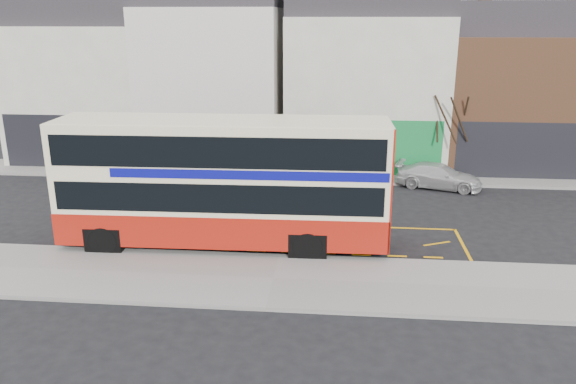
# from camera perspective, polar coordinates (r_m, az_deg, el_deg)

# --- Properties ---
(ground) EXTENTS (120.00, 120.00, 0.00)m
(ground) POSITION_cam_1_polar(r_m,az_deg,el_deg) (21.15, -0.76, -6.35)
(ground) COLOR black
(ground) RESTS_ON ground
(pavement) EXTENTS (40.00, 4.00, 0.15)m
(pavement) POSITION_cam_1_polar(r_m,az_deg,el_deg) (19.04, -1.50, -8.92)
(pavement) COLOR gray
(pavement) RESTS_ON ground
(kerb) EXTENTS (40.00, 0.15, 0.15)m
(kerb) POSITION_cam_1_polar(r_m,az_deg,el_deg) (20.78, -0.87, -6.58)
(kerb) COLOR gray
(kerb) RESTS_ON ground
(far_pavement) EXTENTS (50.00, 3.00, 0.15)m
(far_pavement) POSITION_cam_1_polar(r_m,az_deg,el_deg) (31.47, 1.34, 1.83)
(far_pavement) COLOR gray
(far_pavement) RESTS_ON ground
(road_markings) EXTENTS (14.00, 3.40, 0.01)m
(road_markings) POSITION_cam_1_polar(r_m,az_deg,el_deg) (22.61, -0.33, -4.72)
(road_markings) COLOR #EEA40C
(road_markings) RESTS_ON ground
(terrace_far_left) EXTENTS (8.00, 8.01, 10.80)m
(terrace_far_left) POSITION_cam_1_polar(r_m,az_deg,el_deg) (37.79, -19.41, 10.82)
(terrace_far_left) COLOR silver
(terrace_far_left) RESTS_ON ground
(terrace_left) EXTENTS (8.00, 8.01, 11.80)m
(terrace_left) POSITION_cam_1_polar(r_m,az_deg,el_deg) (35.21, -7.29, 12.05)
(terrace_left) COLOR silver
(terrace_left) RESTS_ON ground
(terrace_green_shop) EXTENTS (9.00, 8.01, 11.30)m
(terrace_green_shop) POSITION_cam_1_polar(r_m,az_deg,el_deg) (34.44, 7.82, 11.49)
(terrace_green_shop) COLOR silver
(terrace_green_shop) RESTS_ON ground
(terrace_right) EXTENTS (9.00, 8.01, 10.30)m
(terrace_right) POSITION_cam_1_polar(r_m,az_deg,el_deg) (36.00, 22.46, 9.81)
(terrace_right) COLOR brown
(terrace_right) RESTS_ON ground
(double_decker_bus) EXTENTS (12.38, 3.10, 4.93)m
(double_decker_bus) POSITION_cam_1_polar(r_m,az_deg,el_deg) (21.26, -6.45, 1.10)
(double_decker_bus) COLOR #FFF0C2
(double_decker_bus) RESTS_ON ground
(bus_stop_post) EXTENTS (0.66, 0.12, 2.67)m
(bus_stop_post) POSITION_cam_1_polar(r_m,az_deg,el_deg) (21.46, -16.70, -1.67)
(bus_stop_post) COLOR black
(bus_stop_post) RESTS_ON pavement
(car_silver) EXTENTS (4.61, 2.57, 1.48)m
(car_silver) POSITION_cam_1_polar(r_m,az_deg,el_deg) (31.11, -18.10, 2.04)
(car_silver) COLOR #9A9B9E
(car_silver) RESTS_ON ground
(car_grey) EXTENTS (3.88, 1.93, 1.22)m
(car_grey) POSITION_cam_1_polar(r_m,az_deg,el_deg) (29.89, 0.07, 2.06)
(car_grey) COLOR #484A51
(car_grey) RESTS_ON ground
(car_white) EXTENTS (4.65, 2.89, 1.26)m
(car_white) POSITION_cam_1_polar(r_m,az_deg,el_deg) (30.08, 15.06, 1.58)
(car_white) COLOR silver
(car_white) RESTS_ON ground
(street_tree_left) EXTENTS (2.79, 2.79, 6.03)m
(street_tree_left) POSITION_cam_1_polar(r_m,az_deg,el_deg) (36.58, -24.05, 8.99)
(street_tree_left) COLOR #2E2314
(street_tree_left) RESTS_ON ground
(street_tree_right) EXTENTS (2.72, 2.72, 5.88)m
(street_tree_right) POSITION_cam_1_polar(r_m,az_deg,el_deg) (31.27, 16.27, 8.42)
(street_tree_right) COLOR #2E2314
(street_tree_right) RESTS_ON ground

